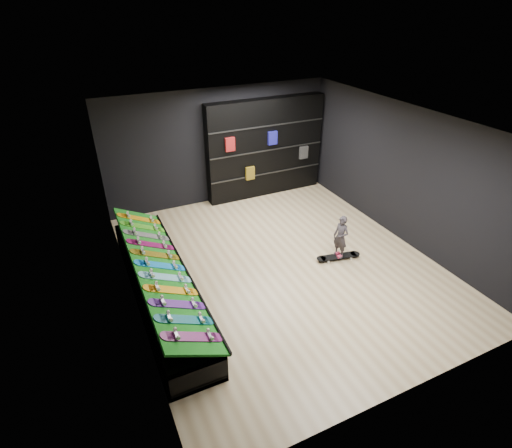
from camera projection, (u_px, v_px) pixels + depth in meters
name	position (u px, v px, depth m)	size (l,w,h in m)	color
floor	(281.00, 264.00, 8.43)	(6.00, 7.00, 0.01)	beige
ceiling	(287.00, 123.00, 6.93)	(6.00, 7.00, 0.01)	white
wall_back	(219.00, 146.00, 10.42)	(6.00, 0.02, 3.00)	black
wall_front	(420.00, 315.00, 4.93)	(6.00, 0.02, 3.00)	black
wall_left	(124.00, 236.00, 6.57)	(0.02, 7.00, 3.00)	black
wall_right	(403.00, 175.00, 8.79)	(0.02, 7.00, 3.00)	black
display_rack	(160.00, 288.00, 7.36)	(0.90, 4.50, 0.50)	black
turf_ramp	(160.00, 267.00, 7.14)	(1.00, 4.50, 0.04)	#0F6311
back_shelving	(265.00, 148.00, 10.83)	(3.31, 0.39, 2.65)	black
floor_skateboard	(338.00, 258.00, 8.56)	(0.98, 0.22, 0.09)	black
child	(340.00, 245.00, 8.40)	(0.21, 0.15, 0.57)	black
display_board_0	(193.00, 337.00, 5.65)	(0.98, 0.22, 0.09)	#2626BF
display_board_1	(185.00, 320.00, 5.95)	(0.98, 0.22, 0.09)	#0C8C99
display_board_2	(178.00, 304.00, 6.24)	(0.98, 0.22, 0.09)	purple
display_board_3	(172.00, 290.00, 6.54)	(0.98, 0.22, 0.09)	yellow
display_board_4	(166.00, 277.00, 6.84)	(0.98, 0.22, 0.09)	#0CB2E5
display_board_5	(160.00, 265.00, 7.14)	(0.98, 0.22, 0.09)	blue
display_board_6	(156.00, 254.00, 7.43)	(0.98, 0.22, 0.09)	yellow
display_board_7	(151.00, 244.00, 7.73)	(0.98, 0.22, 0.09)	#E5198C
display_board_8	(147.00, 235.00, 8.03)	(0.98, 0.22, 0.09)	black
display_board_9	(143.00, 227.00, 8.33)	(0.98, 0.22, 0.09)	green
display_board_10	(139.00, 219.00, 8.62)	(0.98, 0.22, 0.09)	orange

